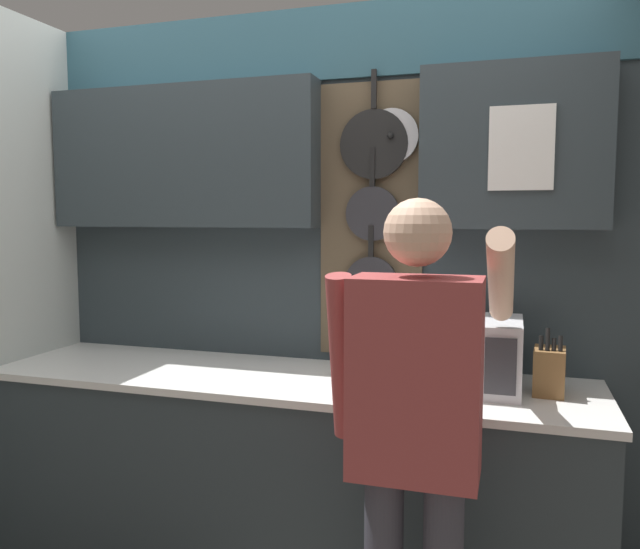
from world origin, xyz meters
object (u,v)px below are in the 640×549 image
(utensil_crock, at_px, (348,358))
(person, at_px, (415,420))
(microwave, at_px, (455,352))
(knife_block, at_px, (549,371))

(utensil_crock, bearing_deg, person, -58.72)
(microwave, height_order, utensil_crock, utensil_crock)
(microwave, xyz_separation_m, person, (-0.06, -0.60, -0.08))
(knife_block, bearing_deg, utensil_crock, 179.96)
(utensil_crock, xyz_separation_m, person, (0.37, -0.60, -0.03))
(microwave, height_order, person, person)
(utensil_crock, bearing_deg, knife_block, -0.04)
(microwave, distance_m, person, 0.61)
(utensil_crock, relative_size, person, 0.21)
(knife_block, distance_m, person, 0.73)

